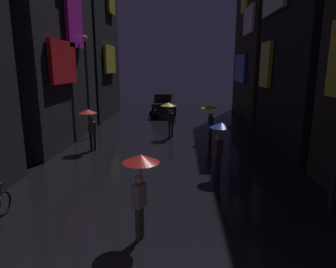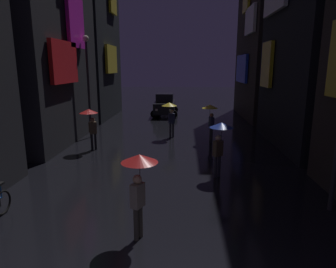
{
  "view_description": "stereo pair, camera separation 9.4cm",
  "coord_description": "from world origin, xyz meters",
  "px_view_note": "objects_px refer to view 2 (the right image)",
  "views": [
    {
      "loc": [
        0.55,
        -3.3,
        4.17
      ],
      "look_at": [
        0.0,
        8.0,
        1.62
      ],
      "focal_mm": 32.0,
      "sensor_mm": 36.0,
      "label": 1
    },
    {
      "loc": [
        0.65,
        -3.3,
        4.17
      ],
      "look_at": [
        0.0,
        8.0,
        1.62
      ],
      "focal_mm": 32.0,
      "sensor_mm": 36.0,
      "label": 2
    }
  ],
  "objects_px": {
    "pedestrian_far_right_red": "(139,173)",
    "streetlamp_left_far": "(88,76)",
    "car_distant": "(165,105)",
    "pedestrian_midstreet_left_yellow": "(170,110)",
    "pedestrian_midstreet_centre_red": "(90,118)",
    "pedestrian_foreground_left_yellow": "(210,113)",
    "pedestrian_foreground_right_blue": "(220,134)"
  },
  "relations": [
    {
      "from": "pedestrian_foreground_left_yellow",
      "to": "car_distant",
      "type": "xyz_separation_m",
      "value": [
        -3.16,
        9.37,
        -0.74
      ]
    },
    {
      "from": "pedestrian_midstreet_centre_red",
      "to": "car_distant",
      "type": "distance_m",
      "value": 11.81
    },
    {
      "from": "pedestrian_midstreet_centre_red",
      "to": "pedestrian_far_right_red",
      "type": "distance_m",
      "value": 8.54
    },
    {
      "from": "pedestrian_foreground_right_blue",
      "to": "streetlamp_left_far",
      "type": "bearing_deg",
      "value": 138.34
    },
    {
      "from": "pedestrian_far_right_red",
      "to": "pedestrian_midstreet_left_yellow",
      "type": "xyz_separation_m",
      "value": [
        0.21,
        10.74,
        0.0
      ]
    },
    {
      "from": "pedestrian_far_right_red",
      "to": "pedestrian_midstreet_left_yellow",
      "type": "bearing_deg",
      "value": 88.87
    },
    {
      "from": "pedestrian_midstreet_centre_red",
      "to": "pedestrian_foreground_left_yellow",
      "type": "distance_m",
      "value": 6.47
    },
    {
      "from": "pedestrian_foreground_left_yellow",
      "to": "pedestrian_far_right_red",
      "type": "height_order",
      "value": "same"
    },
    {
      "from": "pedestrian_foreground_right_blue",
      "to": "streetlamp_left_far",
      "type": "relative_size",
      "value": 0.36
    },
    {
      "from": "car_distant",
      "to": "streetlamp_left_far",
      "type": "bearing_deg",
      "value": -114.49
    },
    {
      "from": "pedestrian_foreground_right_blue",
      "to": "pedestrian_foreground_left_yellow",
      "type": "bearing_deg",
      "value": 89.32
    },
    {
      "from": "pedestrian_midstreet_centre_red",
      "to": "streetlamp_left_far",
      "type": "height_order",
      "value": "streetlamp_left_far"
    },
    {
      "from": "pedestrian_midstreet_left_yellow",
      "to": "pedestrian_midstreet_centre_red",
      "type": "bearing_deg",
      "value": -141.91
    },
    {
      "from": "pedestrian_far_right_red",
      "to": "car_distant",
      "type": "bearing_deg",
      "value": 91.99
    },
    {
      "from": "car_distant",
      "to": "pedestrian_midstreet_centre_red",
      "type": "bearing_deg",
      "value": -104.63
    },
    {
      "from": "pedestrian_far_right_red",
      "to": "car_distant",
      "type": "distance_m",
      "value": 19.15
    },
    {
      "from": "pedestrian_far_right_red",
      "to": "car_distant",
      "type": "xyz_separation_m",
      "value": [
        -0.66,
        19.12,
        -0.74
      ]
    },
    {
      "from": "streetlamp_left_far",
      "to": "pedestrian_midstreet_left_yellow",
      "type": "bearing_deg",
      "value": 1.96
    },
    {
      "from": "pedestrian_midstreet_centre_red",
      "to": "car_distant",
      "type": "height_order",
      "value": "pedestrian_midstreet_centre_red"
    },
    {
      "from": "pedestrian_midstreet_centre_red",
      "to": "pedestrian_far_right_red",
      "type": "relative_size",
      "value": 1.0
    },
    {
      "from": "pedestrian_far_right_red",
      "to": "pedestrian_midstreet_left_yellow",
      "type": "height_order",
      "value": "same"
    },
    {
      "from": "pedestrian_midstreet_left_yellow",
      "to": "car_distant",
      "type": "bearing_deg",
      "value": 95.95
    },
    {
      "from": "pedestrian_midstreet_centre_red",
      "to": "pedestrian_foreground_left_yellow",
      "type": "bearing_deg",
      "value": 18.31
    },
    {
      "from": "pedestrian_midstreet_centre_red",
      "to": "pedestrian_foreground_left_yellow",
      "type": "xyz_separation_m",
      "value": [
        6.14,
        2.03,
        0.0
      ]
    },
    {
      "from": "pedestrian_foreground_right_blue",
      "to": "pedestrian_far_right_red",
      "type": "relative_size",
      "value": 1.0
    },
    {
      "from": "pedestrian_foreground_right_blue",
      "to": "streetlamp_left_far",
      "type": "xyz_separation_m",
      "value": [
        -6.99,
        6.22,
        1.99
      ]
    },
    {
      "from": "pedestrian_far_right_red",
      "to": "streetlamp_left_far",
      "type": "relative_size",
      "value": 0.36
    },
    {
      "from": "pedestrian_midstreet_centre_red",
      "to": "streetlamp_left_far",
      "type": "distance_m",
      "value": 3.6
    },
    {
      "from": "streetlamp_left_far",
      "to": "pedestrian_foreground_right_blue",
      "type": "bearing_deg",
      "value": -41.66
    },
    {
      "from": "pedestrian_foreground_left_yellow",
      "to": "streetlamp_left_far",
      "type": "bearing_deg",
      "value": 173.35
    },
    {
      "from": "pedestrian_far_right_red",
      "to": "pedestrian_foreground_right_blue",
      "type": "bearing_deg",
      "value": 60.78
    },
    {
      "from": "pedestrian_foreground_right_blue",
      "to": "pedestrian_far_right_red",
      "type": "bearing_deg",
      "value": -119.22
    }
  ]
}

